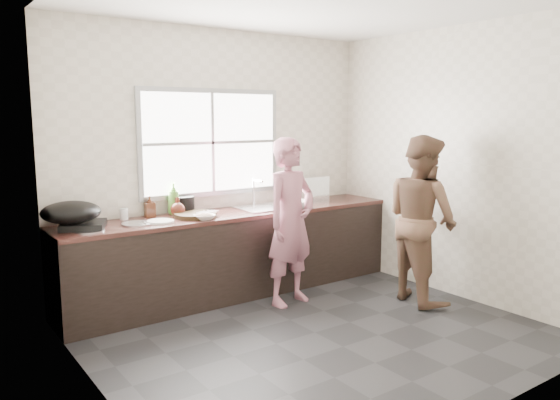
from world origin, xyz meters
TOP-DOWN VIEW (x-y plane):
  - floor at (0.00, 0.00)m, footprint 3.60×3.20m
  - ceiling at (0.00, 0.00)m, footprint 3.60×3.20m
  - wall_back at (0.00, 1.60)m, footprint 3.60×0.01m
  - wall_left at (-1.80, 0.00)m, footprint 0.01×3.20m
  - wall_right at (1.80, 0.00)m, footprint 0.01×3.20m
  - wall_front at (0.00, -1.60)m, footprint 3.60×0.01m
  - cabinet at (0.00, 1.29)m, footprint 3.60×0.62m
  - countertop at (0.00, 1.29)m, footprint 3.60×0.64m
  - sink at (0.35, 1.29)m, footprint 0.55×0.45m
  - faucet at (0.35, 1.49)m, footprint 0.02×0.02m
  - window_frame at (-0.10, 1.59)m, footprint 1.60×0.05m
  - window_glazing at (-0.10, 1.57)m, footprint 1.50×0.01m
  - woman at (0.29, 0.73)m, footprint 0.61×0.46m
  - person_side at (1.39, 0.06)m, footprint 0.77×0.91m
  - cutting_board at (-0.47, 1.25)m, footprint 0.46×0.46m
  - cleaver at (-0.36, 1.22)m, footprint 0.24×0.16m
  - bowl_mince at (-0.46, 1.08)m, footprint 0.19×0.19m
  - bowl_crabs at (0.63, 1.08)m, footprint 0.25×0.25m
  - bowl_held at (0.50, 1.08)m, footprint 0.20×0.20m
  - black_pot at (-0.47, 1.52)m, footprint 0.25×0.25m
  - plate_food at (-0.85, 1.19)m, footprint 0.29×0.29m
  - bottle_green at (-0.57, 1.52)m, footprint 0.16×0.16m
  - bottle_brown_tall at (-0.82, 1.52)m, footprint 0.10×0.10m
  - bottle_brown_short at (-0.58, 1.41)m, footprint 0.16×0.16m
  - glass_jar at (-1.07, 1.52)m, footprint 0.09×0.09m
  - burner at (-1.50, 1.34)m, footprint 0.47×0.47m
  - wok at (-1.60, 1.32)m, footprint 0.62×0.62m
  - dish_rack at (1.07, 1.42)m, footprint 0.39×0.28m
  - pot_lid_left at (-1.50, 1.17)m, footprint 0.29×0.29m
  - pot_lid_right at (-1.06, 1.23)m, footprint 0.32×0.32m

SIDE VIEW (x-z plane):
  - floor at x=0.00m, z-range -0.01..0.00m
  - cabinet at x=0.00m, z-range 0.00..0.82m
  - woman at x=0.29m, z-range 0.00..1.52m
  - person_side at x=1.39m, z-range 0.00..1.64m
  - countertop at x=0.00m, z-range 0.82..0.86m
  - sink at x=0.35m, z-range 0.85..0.88m
  - pot_lid_left at x=-1.50m, z-range 0.86..0.87m
  - pot_lid_right at x=-1.06m, z-range 0.86..0.87m
  - plate_food at x=-0.85m, z-range 0.86..0.88m
  - cutting_board at x=-0.47m, z-range 0.86..0.90m
  - bowl_mince at x=-0.46m, z-range 0.86..0.91m
  - burner at x=-1.50m, z-range 0.86..0.91m
  - bowl_held at x=0.50m, z-range 0.86..0.92m
  - bowl_crabs at x=0.63m, z-range 0.86..0.93m
  - cleaver at x=-0.36m, z-range 0.90..0.91m
  - glass_jar at x=-1.07m, z-range 0.86..0.97m
  - bottle_brown_short at x=-0.58m, z-range 0.86..1.03m
  - black_pot at x=-0.47m, z-range 0.86..1.03m
  - bottle_brown_tall at x=-0.82m, z-range 0.86..1.05m
  - dish_rack at x=1.07m, z-range 0.86..1.14m
  - faucet at x=0.35m, z-range 0.86..1.16m
  - wok at x=-1.60m, z-range 0.92..1.11m
  - bottle_green at x=-0.57m, z-range 0.86..1.18m
  - wall_back at x=0.00m, z-range 0.00..2.70m
  - wall_left at x=-1.80m, z-range 0.00..2.70m
  - wall_right at x=1.80m, z-range 0.00..2.70m
  - wall_front at x=0.00m, z-range 0.00..2.70m
  - window_glazing at x=-0.10m, z-range 1.05..2.05m
  - window_frame at x=-0.10m, z-range 1.00..2.10m
  - ceiling at x=0.00m, z-range 2.70..2.71m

